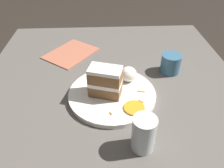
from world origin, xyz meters
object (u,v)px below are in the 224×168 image
Objects in this scene: drinking_glass at (143,136)px; plate at (112,94)px; coffee_mug at (171,63)px; menu_card at (71,53)px; cake_slice at (105,82)px; cream_dollop at (128,74)px; orange_garnish at (134,108)px.

plate is at bearing -71.69° from drinking_glass.
plate is at bearing 30.36° from coffee_mug.
menu_card is at bearing -60.47° from plate.
coffee_mug is 0.36× the size of menu_card.
menu_card is at bearing -64.87° from drinking_glass.
plate is 0.23m from drinking_glass.
drinking_glass is (-0.07, 0.21, 0.04)m from plate.
menu_card is (0.15, -0.31, -0.07)m from cake_slice.
cake_slice reaches higher than menu_card.
plate is 0.28m from coffee_mug.
cream_dollop is 0.15m from orange_garnish.
drinking_glass is (-0.01, 0.28, 0.00)m from cream_dollop.
coffee_mug reaches higher than menu_card.
plate is 0.06m from cake_slice.
coffee_mug is (-0.17, -0.22, 0.02)m from orange_garnish.
orange_garnish is at bearing 52.29° from coffee_mug.
drinking_glass is 0.50× the size of menu_card.
orange_garnish is 0.62× the size of drinking_glass.
cake_slice is 0.13m from orange_garnish.
cake_slice reaches higher than orange_garnish.
orange_garnish is (-0.07, 0.08, 0.01)m from plate.
menu_card is (0.41, -0.16, -0.04)m from coffee_mug.
cake_slice is at bearing -40.89° from orange_garnish.
cream_dollop reaches higher than plate.
orange_garnish is (-0.00, 0.15, -0.03)m from cream_dollop.
cream_dollop is 0.28m from drinking_glass.
cake_slice is at bearing -65.86° from drinking_glass.
plate is 2.80× the size of drinking_glass.
cake_slice is 1.52× the size of coffee_mug.
cake_slice reaches higher than plate.
cake_slice is 1.09× the size of drinking_glass.
coffee_mug is at bearing 15.41° from menu_card.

